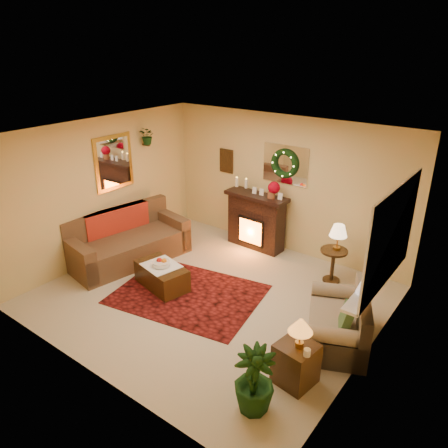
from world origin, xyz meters
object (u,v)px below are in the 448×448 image
Objects in this scene: sofa at (129,239)px; fireplace at (256,221)px; loveseat at (338,314)px; end_table_square at (296,363)px; side_table_round at (333,264)px; coffee_table at (162,275)px.

sofa is 2.47m from fireplace.
fireplace is (1.55, 1.92, 0.12)m from sofa.
loveseat is 2.41× the size of end_table_square.
fireplace is 1.83m from side_table_round.
fireplace reaches higher than end_table_square.
sofa is 1.20m from coffee_table.
sofa reaches higher than side_table_round.
loveseat is 2.94m from coffee_table.
fireplace is 2.10× the size of end_table_square.
side_table_round is (3.32, 1.56, -0.11)m from sofa.
loveseat is (2.49, -1.81, -0.13)m from fireplace.
side_table_round is at bearing 104.50° from end_table_square.
fireplace is 3.08m from loveseat.
fireplace is at bearing 120.11° from loveseat.
side_table_round is at bearing -9.13° from fireplace.
fireplace is at bearing 130.38° from end_table_square.
sofa is 2.33× the size of coffee_table.
sofa reaches higher than coffee_table.
end_table_square is at bearing -47.44° from fireplace.
coffee_table is at bearing -4.84° from sofa.
fireplace is at bearing 92.54° from coffee_table.
side_table_round is at bearing 35.62° from sofa.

